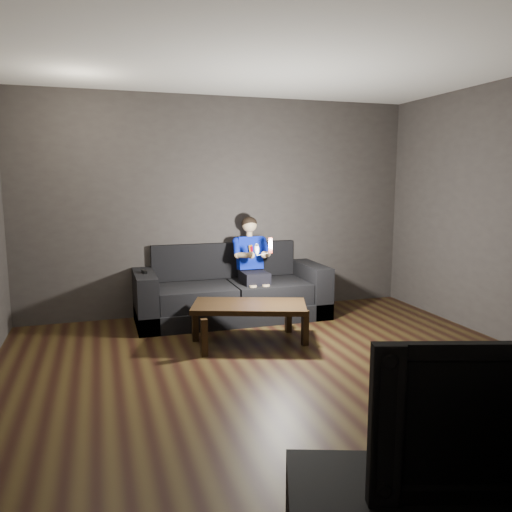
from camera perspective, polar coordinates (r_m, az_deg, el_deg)
name	(u,v)px	position (r m, az deg, el deg)	size (l,w,h in m)	color
floor	(295,385)	(4.28, 4.48, -14.53)	(5.00, 5.00, 0.00)	black
back_wall	(222,206)	(6.33, -3.91, 5.68)	(5.00, 0.04, 2.70)	#352F2F
ceiling	(299,43)	(4.06, 4.98, 23.13)	(5.00, 5.00, 0.02)	white
sofa	(230,294)	(6.17, -2.96, -4.34)	(2.30, 1.00, 0.89)	black
child	(252,258)	(6.09, -0.45, -0.19)	(0.45, 0.56, 1.12)	black
wii_remote_red	(270,245)	(5.69, 1.65, 1.23)	(0.06, 0.07, 0.18)	red
nunchuk_white	(257,249)	(5.64, 0.08, 0.79)	(0.06, 0.09, 0.14)	white
wii_remote_black	(144,272)	(5.85, -12.66, -1.75)	(0.05, 0.16, 0.03)	black
coffee_table	(249,309)	(5.17, -0.77, -6.09)	(1.28, 0.92, 0.42)	black
tv	(501,411)	(2.12, 26.24, -15.60)	(1.02, 0.13, 0.59)	black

